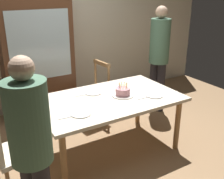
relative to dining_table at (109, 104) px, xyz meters
The scene contains 15 objects.
ground 0.67m from the dining_table, ahead, with size 6.40×6.40×0.00m, color #93704C.
back_wall 1.95m from the dining_table, 90.00° to the left, with size 6.40×0.10×2.60m, color beige.
dining_table is the anchor object (origin of this frame).
birthday_cake 0.23m from the dining_table, ahead, with size 0.28×0.28×0.17m.
plate_near_celebrant 0.55m from the dining_table, 153.81° to the right, with size 0.22×0.22×0.01m, color white.
plate_far_side 0.27m from the dining_table, 110.29° to the left, with size 0.22×0.22×0.01m, color white.
plate_near_guest 0.59m from the dining_table, 24.27° to the right, with size 0.22×0.22×0.01m, color white.
fork_near_celebrant 0.69m from the dining_table, 159.80° to the right, with size 0.18×0.02×0.01m, color silver.
fork_far_side 0.35m from the dining_table, 136.45° to the left, with size 0.18×0.02×0.01m, color silver.
fork_near_guest 0.45m from the dining_table, 32.53° to the right, with size 0.18×0.02×0.01m, color silver.
chair_spindle_back 0.91m from the dining_table, 75.60° to the left, with size 0.49×0.49×0.95m.
chair_upholstered 1.29m from the dining_table, behind, with size 0.51×0.51×0.95m.
person_celebrant 1.45m from the dining_table, 144.37° to the right, with size 0.32×0.32×1.61m.
person_guest 1.53m from the dining_table, 26.03° to the left, with size 0.32×0.32×1.76m.
china_cabinet 1.63m from the dining_table, 104.49° to the left, with size 1.10×0.45×1.90m.
Camera 1 is at (-1.54, -2.65, 2.04)m, focal length 43.15 mm.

